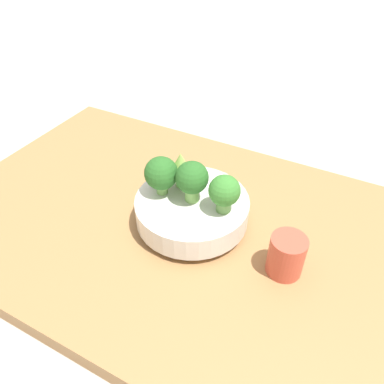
# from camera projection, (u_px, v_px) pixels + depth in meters

# --- Properties ---
(ground_plane) EXTENTS (6.00, 6.00, 0.00)m
(ground_plane) POSITION_uv_depth(u_px,v_px,m) (179.00, 234.00, 0.83)
(ground_plane) COLOR #ADA89E
(table) EXTENTS (1.04, 0.66, 0.04)m
(table) POSITION_uv_depth(u_px,v_px,m) (179.00, 228.00, 0.82)
(table) COLOR #9E7042
(table) RESTS_ON ground_plane
(bowl) EXTENTS (0.23, 0.23, 0.06)m
(bowl) POSITION_uv_depth(u_px,v_px,m) (192.00, 210.00, 0.77)
(bowl) COLOR silver
(bowl) RESTS_ON table
(broccoli_floret_center) EXTENTS (0.07, 0.07, 0.09)m
(broccoli_floret_center) POSITION_uv_depth(u_px,v_px,m) (192.00, 179.00, 0.72)
(broccoli_floret_center) COLOR #7AB256
(broccoli_floret_center) RESTS_ON bowl
(broccoli_floret_left) EXTENTS (0.07, 0.07, 0.08)m
(broccoli_floret_left) POSITION_uv_depth(u_px,v_px,m) (161.00, 174.00, 0.75)
(broccoli_floret_left) COLOR #7AB256
(broccoli_floret_left) RESTS_ON bowl
(romanesco_piece_far) EXTENTS (0.05, 0.05, 0.08)m
(romanesco_piece_far) POSITION_uv_depth(u_px,v_px,m) (181.00, 166.00, 0.76)
(romanesco_piece_far) COLOR #7AB256
(romanesco_piece_far) RESTS_ON bowl
(broccoli_floret_right) EXTENTS (0.06, 0.06, 0.08)m
(broccoli_floret_right) POSITION_uv_depth(u_px,v_px,m) (224.00, 192.00, 0.70)
(broccoli_floret_right) COLOR #609347
(broccoli_floret_right) RESTS_ON bowl
(cup) EXTENTS (0.07, 0.07, 0.08)m
(cup) POSITION_uv_depth(u_px,v_px,m) (286.00, 255.00, 0.68)
(cup) COLOR #C64C38
(cup) RESTS_ON table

